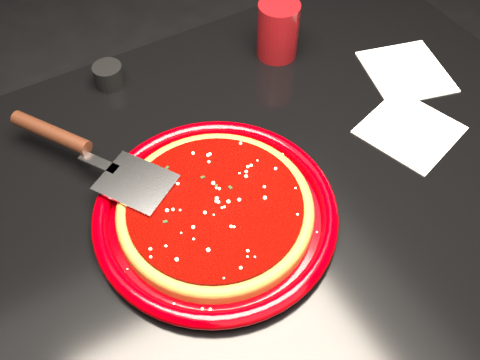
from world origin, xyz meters
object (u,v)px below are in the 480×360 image
Objects in this scene: plate at (216,212)px; cup at (278,30)px; table at (241,292)px; ramekin at (109,75)px; pizza_server at (91,153)px.

cup is at bearing 43.96° from plate.
plate is at bearing -153.21° from table.
table is 3.28× the size of plate.
plate is at bearing -136.04° from cup.
pizza_server is at bearing -117.83° from ramekin.
ramekin is at bearing 165.37° from cup.
pizza_server is 6.71× the size of ramekin.
table is 0.48m from pizza_server.
ramekin is at bearing 105.03° from table.
table is 3.35× the size of pizza_server.
table is 22.48× the size of ramekin.
plate is 3.36× the size of cup.
cup is at bearing 47.60° from table.
cup is 0.32m from ramekin.
table is 11.03× the size of cup.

